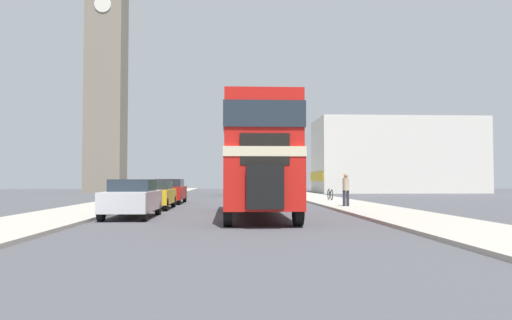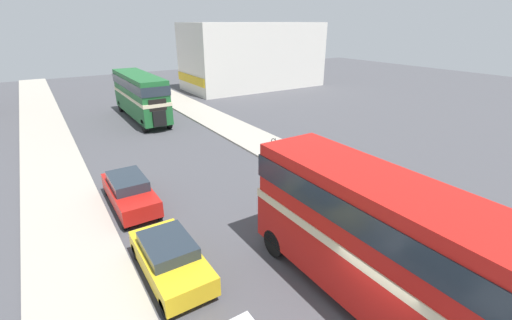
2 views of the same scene
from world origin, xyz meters
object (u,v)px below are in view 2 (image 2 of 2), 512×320
Objects in this scene: bus_distant at (140,93)px; pedestrian_walking at (362,183)px; car_parked_far at (130,191)px; car_parked_mid at (170,258)px; bicycle_on_pavement at (278,145)px; double_decker_bus at (396,245)px.

pedestrian_walking is (4.70, -21.96, -1.40)m from bus_distant.
pedestrian_walking is at bearing -31.15° from car_parked_far.
car_parked_mid is 13.42m from bicycle_on_pavement.
double_decker_bus is 27.28m from bus_distant.
car_parked_mid is (-5.19, -21.96, -1.72)m from bus_distant.
bus_distant reaches higher than pedestrian_walking.
bicycle_on_pavement is (5.51, -13.87, -1.98)m from bus_distant.
bicycle_on_pavement is (5.77, 13.41, -2.12)m from double_decker_bus.
double_decker_bus is at bearing -133.04° from pedestrian_walking.
bus_distant is at bearing 89.44° from double_decker_bus.
car_parked_far is at bearing 89.28° from car_parked_mid.
double_decker_bus reaches higher than car_parked_far.
double_decker_bus is 6.34× the size of pedestrian_walking.
car_parked_far is 11.47m from pedestrian_walking.
car_parked_mid is 0.89× the size of car_parked_far.
pedestrian_walking is 0.95× the size of bicycle_on_pavement.
bus_distant reaches higher than bicycle_on_pavement.
car_parked_far reaches higher than bicycle_on_pavement.
bus_distant is 2.48× the size of car_parked_mid.
car_parked_mid is at bearing -103.29° from bus_distant.
double_decker_bus is at bearing -90.56° from bus_distant.
double_decker_bus is 14.75m from bicycle_on_pavement.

